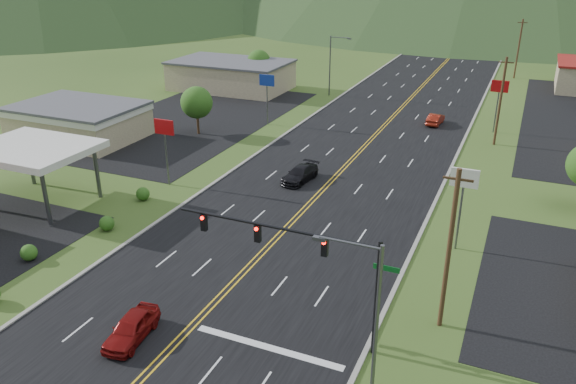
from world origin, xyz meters
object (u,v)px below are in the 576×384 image
at_px(streetlight_east, 370,317).
at_px(car_red_near, 132,328).
at_px(streetlight_west, 332,62).
at_px(gas_canopy, 32,150).
at_px(car_dark_mid, 300,174).
at_px(traffic_signal, 307,254).
at_px(car_red_far, 435,119).

xyz_separation_m(streetlight_east, car_red_near, (-13.68, -0.39, -4.44)).
distance_m(streetlight_west, gas_canopy, 49.10).
bearing_deg(car_dark_mid, car_red_near, -81.76).
distance_m(traffic_signal, car_red_far, 46.71).
height_order(traffic_signal, car_dark_mid, traffic_signal).
height_order(traffic_signal, car_red_near, traffic_signal).
xyz_separation_m(traffic_signal, streetlight_east, (4.70, -4.00, -0.15)).
distance_m(traffic_signal, streetlight_east, 6.17).
xyz_separation_m(gas_canopy, car_red_near, (19.50, -12.39, -4.13)).
bearing_deg(streetlight_west, car_red_near, -81.36).
bearing_deg(traffic_signal, car_red_far, 90.81).
height_order(streetlight_east, gas_canopy, streetlight_east).
distance_m(gas_canopy, car_red_near, 23.47).
bearing_deg(car_red_far, gas_canopy, 58.41).
distance_m(streetlight_east, gas_canopy, 35.28).
height_order(streetlight_west, gas_canopy, streetlight_west).
height_order(gas_canopy, car_red_near, gas_canopy).
bearing_deg(traffic_signal, car_red_near, -154.01).
bearing_deg(car_red_far, traffic_signal, 95.10).
distance_m(streetlight_east, streetlight_west, 64.21).
distance_m(streetlight_east, car_dark_mid, 29.60).
distance_m(streetlight_west, car_red_far, 20.43).
xyz_separation_m(gas_canopy, car_dark_mid, (19.21, 13.71, -4.16)).
bearing_deg(gas_canopy, traffic_signal, -15.70).
bearing_deg(traffic_signal, gas_canopy, 164.30).
distance_m(traffic_signal, car_dark_mid, 24.06).
bearing_deg(car_red_far, car_dark_mid, 75.09).
xyz_separation_m(traffic_signal, gas_canopy, (-28.48, 8.00, -0.46)).
bearing_deg(streetlight_east, streetlight_west, 110.86).
height_order(gas_canopy, car_dark_mid, gas_canopy).
bearing_deg(streetlight_east, traffic_signal, 139.61).
height_order(traffic_signal, gas_canopy, traffic_signal).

